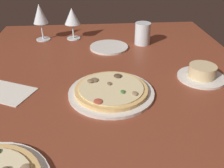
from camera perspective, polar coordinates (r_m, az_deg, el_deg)
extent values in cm
cube|color=brown|center=(86.28, 0.16, -2.46)|extent=(150.00, 110.00, 4.00)
cylinder|color=silver|center=(82.85, -0.16, -1.93)|extent=(27.98, 27.98, 1.00)
cylinder|color=tan|center=(82.27, -0.17, -1.28)|extent=(23.70, 23.70, 1.20)
cylinder|color=beige|center=(81.85, -0.17, -0.80)|extent=(20.92, 20.92, 0.40)
ellipsoid|color=#4C3828|center=(87.63, 1.26, 1.87)|extent=(2.82, 2.72, 0.79)
ellipsoid|color=#937556|center=(78.27, 5.19, -2.14)|extent=(2.55, 1.84, 0.49)
ellipsoid|color=#387033|center=(78.89, 2.45, -1.73)|extent=(1.96, 1.46, 0.55)
ellipsoid|color=brown|center=(84.70, -4.84, 0.70)|extent=(2.29, 2.29, 0.80)
ellipsoid|color=brown|center=(83.19, -0.59, 0.12)|extent=(2.10, 1.51, 0.52)
ellipsoid|color=brown|center=(85.43, -3.98, 0.93)|extent=(3.02, 2.59, 0.60)
ellipsoid|color=#AD4733|center=(74.54, -3.18, -3.90)|extent=(3.06, 2.66, 0.44)
ellipsoid|color=#937556|center=(58.34, -18.95, -17.52)|extent=(2.67, 2.23, 0.58)
cylinder|color=silver|center=(97.68, 19.38, 1.48)|extent=(17.07, 17.07, 0.80)
cylinder|color=#D1B784|center=(96.57, 19.63, 2.79)|extent=(9.70, 9.70, 4.24)
cylinder|color=silver|center=(133.23, -15.15, 9.69)|extent=(6.92, 6.92, 0.40)
cylinder|color=silver|center=(131.90, -15.39, 11.39)|extent=(0.80, 0.80, 8.00)
cone|color=silver|center=(129.55, -15.91, 14.96)|extent=(7.13, 7.13, 9.10)
cone|color=maroon|center=(130.13, -15.77, 13.99)|extent=(3.17, 3.17, 4.50)
cylinder|color=silver|center=(131.65, -8.60, 10.16)|extent=(6.74, 6.74, 0.40)
cylinder|color=silver|center=(130.44, -8.73, 11.70)|extent=(0.80, 0.80, 7.07)
cone|color=silver|center=(128.33, -8.99, 14.84)|extent=(7.62, 7.62, 7.76)
cone|color=maroon|center=(128.85, -8.92, 14.00)|extent=(3.39, 3.39, 3.84)
cylinder|color=silver|center=(122.48, 6.89, 11.18)|extent=(7.30, 7.30, 10.18)
cylinder|color=silver|center=(123.17, 6.83, 10.26)|extent=(6.72, 6.72, 6.00)
cylinder|color=silver|center=(118.31, -0.68, 8.30)|extent=(17.59, 17.59, 0.90)
cube|color=silver|center=(90.91, -22.92, -1.68)|extent=(18.25, 21.35, 0.30)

